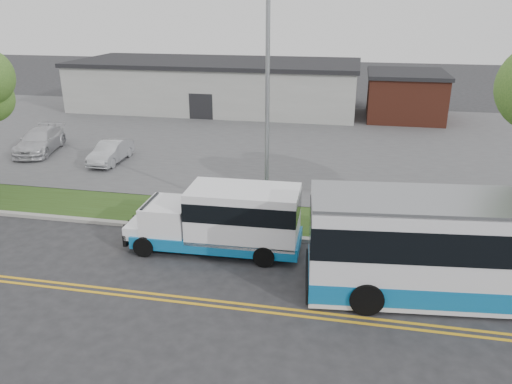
% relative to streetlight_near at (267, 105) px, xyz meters
% --- Properties ---
extents(ground, '(140.00, 140.00, 0.00)m').
position_rel_streetlight_near_xyz_m(ground, '(-3.00, -2.73, -5.23)').
color(ground, '#28282B').
rests_on(ground, ground).
extents(lane_line_north, '(70.00, 0.12, 0.01)m').
position_rel_streetlight_near_xyz_m(lane_line_north, '(-3.00, -6.58, -5.23)').
color(lane_line_north, gold).
rests_on(lane_line_north, ground).
extents(lane_line_south, '(70.00, 0.12, 0.01)m').
position_rel_streetlight_near_xyz_m(lane_line_south, '(-3.00, -6.88, -5.23)').
color(lane_line_south, gold).
rests_on(lane_line_south, ground).
extents(curb, '(80.00, 0.30, 0.15)m').
position_rel_streetlight_near_xyz_m(curb, '(-3.00, -1.63, -5.16)').
color(curb, '#9E9B93').
rests_on(curb, ground).
extents(verge, '(80.00, 3.30, 0.10)m').
position_rel_streetlight_near_xyz_m(verge, '(-3.00, 0.17, -5.18)').
color(verge, '#2E4517').
rests_on(verge, ground).
extents(parking_lot, '(80.00, 25.00, 0.10)m').
position_rel_streetlight_near_xyz_m(parking_lot, '(-3.00, 14.27, -5.18)').
color(parking_lot, '#4C4C4F').
rests_on(parking_lot, ground).
extents(commercial_building, '(25.40, 10.40, 4.35)m').
position_rel_streetlight_near_xyz_m(commercial_building, '(-9.00, 24.27, -3.05)').
color(commercial_building, '#9E9E99').
rests_on(commercial_building, ground).
extents(brick_wing, '(6.30, 7.30, 3.90)m').
position_rel_streetlight_near_xyz_m(brick_wing, '(7.50, 23.27, -3.27)').
color(brick_wing, brown).
rests_on(brick_wing, ground).
extents(streetlight_near, '(0.35, 1.53, 9.50)m').
position_rel_streetlight_near_xyz_m(streetlight_near, '(0.00, 0.00, 0.00)').
color(streetlight_near, gray).
rests_on(streetlight_near, verge).
extents(shuttle_bus, '(6.88, 2.46, 2.61)m').
position_rel_streetlight_near_xyz_m(shuttle_bus, '(-1.01, -3.00, -3.84)').
color(shuttle_bus, '#0F66A3').
rests_on(shuttle_bus, ground).
extents(transit_bus, '(12.60, 4.11, 3.43)m').
position_rel_streetlight_near_xyz_m(transit_bus, '(8.48, -4.53, -3.50)').
color(transit_bus, white).
rests_on(transit_bus, ground).
extents(parked_car_a, '(1.43, 3.95, 1.29)m').
position_rel_streetlight_near_xyz_m(parked_car_a, '(-10.73, 6.62, -4.49)').
color(parked_car_a, '#AEB0B5').
rests_on(parked_car_a, parking_lot).
extents(parked_car_b, '(3.10, 5.38, 1.47)m').
position_rel_streetlight_near_xyz_m(parked_car_b, '(-16.23, 7.77, -4.40)').
color(parked_car_b, silver).
rests_on(parked_car_b, parking_lot).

